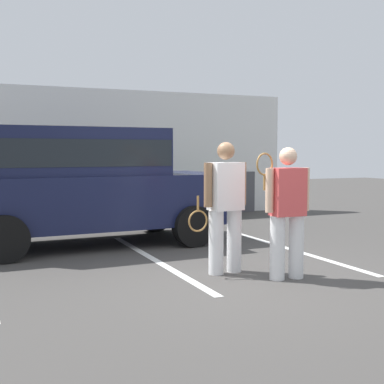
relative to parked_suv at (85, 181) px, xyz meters
The scene contains 9 objects.
ground_plane 3.64m from the parked_suv, 67.77° to the right, with size 40.00×40.00×0.00m, color #423F3D.
parking_stripe_1 2.17m from the parked_suv, 67.66° to the right, with size 0.12×4.40×0.01m, color silver.
parking_stripe_2 3.72m from the parked_suv, 28.76° to the right, with size 0.12×4.40×0.01m, color silver.
house_frontage 3.83m from the parked_suv, 69.97° to the left, with size 9.70×0.40×3.17m.
parked_suv is the anchor object (origin of this frame).
tennis_player_man 3.15m from the parked_suv, 65.57° to the right, with size 0.92×0.32×1.78m.
tennis_player_woman 3.96m from the parked_suv, 61.50° to the right, with size 0.77×0.28×1.71m.
potted_plant_by_porch 4.01m from the parked_suv, 35.29° to the left, with size 0.69×0.69×0.91m.
potted_plant_secondary 5.07m from the parked_suv, 33.80° to the left, with size 0.62×0.62×0.82m.
Camera 1 is at (-3.20, -5.91, 1.66)m, focal length 48.76 mm.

